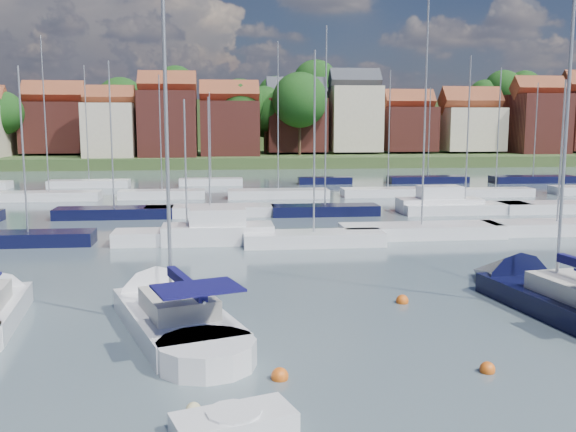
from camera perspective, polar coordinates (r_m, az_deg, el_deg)
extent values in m
plane|color=#405057|center=(61.09, -1.28, 1.21)|extent=(260.00, 260.00, 0.00)
cone|color=white|center=(30.97, -23.83, -6.21)|extent=(2.87, 3.25, 2.56)
cube|color=white|center=(24.41, -9.99, -9.46)|extent=(5.44, 8.28, 1.20)
cone|color=white|center=(28.89, -12.42, -6.70)|extent=(4.20, 4.54, 3.19)
cylinder|color=white|center=(20.92, -7.25, -12.49)|extent=(4.04, 4.04, 1.20)
cube|color=beige|center=(23.64, -9.71, -7.64)|extent=(3.13, 3.74, 0.70)
cylinder|color=#B2B2B7|center=(23.76, -10.79, 8.90)|extent=(0.14, 0.14, 14.20)
cylinder|color=#B2B2B7|center=(22.42, -9.06, -6.26)|extent=(1.43, 4.07, 0.10)
cube|color=#0F0D43|center=(22.38, -9.07, -5.89)|extent=(1.56, 3.94, 0.35)
cube|color=#0F0D43|center=(21.06, -8.05, -6.36)|extent=(3.18, 2.67, 0.08)
cube|color=black|center=(28.53, 23.33, -7.40)|extent=(4.47, 8.27, 1.20)
cone|color=black|center=(32.36, 17.90, -5.28)|extent=(3.83, 4.29, 3.27)
cube|color=beige|center=(27.89, 24.14, -5.78)|extent=(2.78, 3.59, 0.70)
cylinder|color=#B2B2B7|center=(27.97, 23.60, 8.96)|extent=(0.14, 0.14, 14.88)
cube|color=white|center=(16.86, -4.84, -17.95)|extent=(3.30, 2.26, 0.59)
cylinder|color=white|center=(16.79, -4.85, -17.45)|extent=(1.40, 1.40, 0.38)
sphere|color=beige|center=(18.00, -8.40, -16.97)|extent=(0.42, 0.42, 0.42)
sphere|color=#D85914|center=(19.91, -0.74, -14.31)|extent=(0.53, 0.53, 0.53)
sphere|color=#D85914|center=(21.32, 17.29, -13.13)|extent=(0.48, 0.48, 0.48)
sphere|color=#D85914|center=(28.05, 10.12, -7.62)|extent=(0.53, 0.53, 0.53)
cube|color=black|center=(43.21, -22.08, -1.97)|extent=(8.01, 2.24, 1.00)
cylinder|color=#B2B2B7|center=(42.62, -22.50, 5.43)|extent=(0.12, 0.12, 10.16)
cube|color=white|center=(41.28, -8.95, -1.91)|extent=(9.22, 2.58, 1.00)
cylinder|color=#B2B2B7|center=(40.71, -9.10, 4.45)|extent=(0.12, 0.12, 8.18)
cube|color=white|center=(40.11, 2.30, -2.12)|extent=(8.78, 2.46, 1.00)
cylinder|color=#B2B2B7|center=(39.45, 2.35, 6.52)|extent=(0.12, 0.12, 11.06)
cube|color=white|center=(43.83, 11.77, -1.39)|extent=(10.79, 3.02, 1.00)
cylinder|color=#B2B2B7|center=(43.21, 12.09, 9.04)|extent=(0.12, 0.12, 14.87)
cube|color=white|center=(48.05, 22.76, -1.01)|extent=(10.13, 2.84, 1.00)
cylinder|color=#B2B2B7|center=(47.53, 23.12, 5.30)|extent=(0.12, 0.12, 9.59)
cube|color=white|center=(41.01, -6.23, -1.72)|extent=(7.00, 2.60, 1.40)
cube|color=white|center=(40.83, -6.26, -0.20)|extent=(3.50, 2.20, 1.30)
cube|color=black|center=(53.17, -15.18, 0.21)|extent=(9.30, 2.60, 1.00)
cylinder|color=#B2B2B7|center=(52.67, -15.44, 6.94)|extent=(0.12, 0.12, 11.48)
cube|color=white|center=(52.90, -6.94, 0.40)|extent=(10.40, 2.91, 1.00)
cylinder|color=#B2B2B7|center=(52.44, -7.04, 5.69)|extent=(0.12, 0.12, 8.77)
cube|color=black|center=(52.90, 3.30, 0.45)|extent=(8.80, 2.46, 1.00)
cylinder|color=#B2B2B7|center=(52.39, 3.38, 8.78)|extent=(0.12, 0.12, 14.33)
cube|color=white|center=(56.02, 15.44, 0.60)|extent=(10.73, 3.00, 1.00)
cylinder|color=#B2B2B7|center=(55.54, 15.70, 7.33)|extent=(0.12, 0.12, 12.14)
cube|color=white|center=(59.48, 23.07, 0.67)|extent=(10.48, 2.93, 1.00)
cylinder|color=#B2B2B7|center=(59.04, 23.39, 6.10)|extent=(0.12, 0.12, 10.28)
cube|color=white|center=(56.09, 13.29, 0.85)|extent=(7.00, 2.60, 1.40)
cube|color=white|center=(55.96, 13.33, 1.96)|extent=(3.50, 2.20, 1.30)
cube|color=white|center=(67.04, -20.45, 1.62)|extent=(9.71, 2.72, 1.00)
cylinder|color=#B2B2B7|center=(66.64, -20.80, 8.41)|extent=(0.12, 0.12, 14.88)
cube|color=white|center=(65.53, -11.12, 1.85)|extent=(8.49, 2.38, 1.00)
cylinder|color=#B2B2B7|center=(65.13, -11.28, 7.24)|extent=(0.12, 0.12, 11.31)
cube|color=white|center=(64.85, -0.88, 1.94)|extent=(10.16, 2.85, 1.00)
cylinder|color=#B2B2B7|center=(64.44, -0.90, 8.84)|extent=(0.12, 0.12, 14.59)
cube|color=white|center=(67.00, 8.85, 2.05)|extent=(9.53, 2.67, 1.00)
cylinder|color=#B2B2B7|center=(66.60, 8.98, 7.58)|extent=(0.12, 0.12, 11.91)
cube|color=white|center=(69.40, 17.95, 1.96)|extent=(7.62, 2.13, 1.00)
cylinder|color=#B2B2B7|center=(69.02, 18.20, 7.38)|extent=(0.12, 0.12, 12.13)
cube|color=white|center=(78.71, -17.25, 2.71)|extent=(9.24, 2.59, 1.00)
cylinder|color=#B2B2B7|center=(78.37, -17.48, 7.87)|extent=(0.12, 0.12, 13.17)
cube|color=white|center=(78.02, -6.86, 2.98)|extent=(7.57, 2.12, 1.00)
cylinder|color=#B2B2B7|center=(77.70, -6.94, 7.11)|extent=(0.12, 0.12, 10.24)
cube|color=black|center=(79.29, 3.30, 3.12)|extent=(6.58, 1.84, 1.00)
cylinder|color=#B2B2B7|center=(79.00, 3.32, 6.37)|extent=(0.12, 0.12, 8.01)
cube|color=black|center=(82.41, 12.30, 3.14)|extent=(9.92, 2.78, 1.00)
cylinder|color=#B2B2B7|center=(82.09, 12.44, 7.28)|extent=(0.12, 0.12, 10.92)
cube|color=black|center=(86.65, 20.93, 3.03)|extent=(10.55, 2.95, 1.00)
cylinder|color=#B2B2B7|center=(86.35, 21.15, 7.16)|extent=(0.12, 0.12, 11.51)
cube|color=#3E4C26|center=(137.67, -4.11, 5.35)|extent=(200.00, 70.00, 3.00)
cube|color=#3E4C26|center=(162.48, -4.47, 7.47)|extent=(200.00, 60.00, 14.00)
cube|color=maroon|center=(121.52, -19.97, 7.41)|extent=(10.37, 9.97, 8.73)
cube|color=brown|center=(121.60, -20.11, 10.06)|extent=(10.57, 5.13, 5.13)
cube|color=beige|center=(110.77, -15.50, 7.31)|extent=(8.09, 8.80, 8.96)
cube|color=brown|center=(110.82, -15.61, 10.13)|extent=(8.25, 4.00, 4.00)
cube|color=maroon|center=(110.60, -10.58, 7.99)|extent=(9.36, 10.17, 10.97)
cube|color=brown|center=(110.76, -10.68, 11.42)|extent=(9.54, 4.63, 4.63)
cube|color=maroon|center=(112.05, -5.20, 7.70)|extent=(9.90, 8.56, 9.42)
cube|color=brown|center=(112.13, -5.24, 10.73)|extent=(10.10, 4.90, 4.90)
cube|color=maroon|center=(117.90, 0.71, 8.08)|extent=(10.59, 8.93, 9.49)
cube|color=#383A42|center=(118.02, 0.72, 11.02)|extent=(10.80, 5.24, 5.24)
cube|color=beige|center=(118.83, 5.91, 8.56)|extent=(9.01, 8.61, 11.65)
cube|color=#383A42|center=(119.05, 5.96, 11.90)|extent=(9.19, 4.46, 4.46)
cube|color=maroon|center=(122.62, 10.60, 7.61)|extent=(9.10, 9.34, 8.00)
cube|color=brown|center=(122.66, 10.67, 10.00)|extent=(9.28, 4.50, 4.50)
cube|color=beige|center=(126.15, 15.83, 7.42)|extent=(10.86, 9.59, 7.88)
cube|color=brown|center=(126.20, 15.92, 9.82)|extent=(11.07, 5.37, 5.37)
cube|color=maroon|center=(128.64, 21.22, 7.61)|extent=(9.18, 9.96, 10.97)
cube|color=brown|center=(128.78, 21.38, 10.55)|extent=(9.36, 4.54, 4.54)
cylinder|color=#382619|center=(149.38, 18.45, 8.33)|extent=(0.50, 0.50, 4.47)
sphere|color=#1B4816|center=(149.54, 18.56, 10.66)|extent=(8.18, 8.18, 8.18)
cylinder|color=#382619|center=(116.69, -2.01, 6.54)|extent=(0.50, 0.50, 4.46)
sphere|color=#1B4816|center=(116.65, -2.03, 9.51)|extent=(8.15, 8.15, 8.15)
cylinder|color=#382619|center=(135.61, 2.43, 8.81)|extent=(0.50, 0.50, 5.15)
sphere|color=#1B4816|center=(135.84, 2.44, 11.76)|extent=(9.41, 9.41, 9.41)
cylinder|color=#382619|center=(136.94, -9.87, 8.74)|extent=(0.50, 0.50, 4.56)
sphere|color=#1B4816|center=(137.12, -9.94, 11.32)|extent=(8.34, 8.34, 8.34)
cylinder|color=#382619|center=(126.94, -14.52, 6.59)|extent=(0.50, 0.50, 5.15)
sphere|color=#1B4816|center=(126.94, -14.64, 9.75)|extent=(9.42, 9.42, 9.42)
cylinder|color=#382619|center=(131.98, -21.14, 7.48)|extent=(0.50, 0.50, 3.42)
sphere|color=#1B4816|center=(132.03, -21.25, 9.49)|extent=(6.26, 6.26, 6.26)
cylinder|color=#382619|center=(126.59, 2.37, 6.53)|extent=(0.50, 0.50, 3.77)
sphere|color=#1B4816|center=(126.52, 2.38, 8.85)|extent=(6.89, 6.89, 6.89)
cylinder|color=#382619|center=(112.28, 1.04, 6.67)|extent=(0.50, 0.50, 5.21)
sphere|color=#1B4816|center=(112.29, 1.05, 10.28)|extent=(9.53, 9.53, 9.53)
cylinder|color=#382619|center=(139.36, 22.67, 5.91)|extent=(0.50, 0.50, 2.97)
sphere|color=#1B4816|center=(139.29, 22.76, 7.56)|extent=(5.44, 5.44, 5.44)
cylinder|color=#382619|center=(114.26, -4.25, 6.58)|extent=(0.50, 0.50, 4.84)
sphere|color=#1B4816|center=(114.23, -4.29, 9.88)|extent=(8.85, 8.85, 8.85)
cylinder|color=#382619|center=(147.92, 16.95, 8.27)|extent=(0.50, 0.50, 3.72)
sphere|color=#1B4816|center=(148.02, 17.04, 10.22)|extent=(6.80, 6.80, 6.80)
cylinder|color=#382619|center=(129.03, 21.21, 6.07)|extent=(0.50, 0.50, 4.05)
sphere|color=#1B4816|center=(128.97, 21.34, 8.51)|extent=(7.40, 7.40, 7.40)
cylinder|color=#382619|center=(118.72, -23.91, 5.75)|extent=(0.50, 0.50, 4.00)
sphere|color=#1B4816|center=(118.66, -24.07, 8.37)|extent=(7.32, 7.32, 7.32)
cylinder|color=#382619|center=(134.21, -1.13, 8.54)|extent=(0.50, 0.50, 3.93)
sphere|color=#1B4816|center=(134.32, -1.14, 10.81)|extent=(7.19, 7.19, 7.19)
cylinder|color=#382619|center=(125.85, 10.36, 6.41)|extent=(0.50, 0.50, 3.82)
sphere|color=#1B4816|center=(125.79, 10.42, 8.77)|extent=(6.99, 6.99, 6.99)
cylinder|color=#382619|center=(114.22, -12.48, 6.06)|extent=(0.50, 0.50, 3.48)
sphere|color=#1B4816|center=(114.14, -12.55, 8.43)|extent=(6.37, 6.37, 6.37)
cylinder|color=#382619|center=(138.34, 20.82, 5.99)|extent=(0.50, 0.50, 2.99)
sphere|color=#1B4816|center=(138.27, 20.91, 7.67)|extent=(5.46, 5.46, 5.46)
cylinder|color=#382619|center=(119.83, -2.05, 6.30)|extent=(0.50, 0.50, 3.25)
sphere|color=#1B4816|center=(119.74, -2.06, 8.41)|extent=(5.94, 5.94, 5.94)
cylinder|color=#382619|center=(121.21, -5.27, 6.24)|extent=(0.50, 0.50, 2.98)
sphere|color=#1B4816|center=(121.13, -5.30, 8.15)|extent=(5.46, 5.46, 5.46)
cylinder|color=#382619|center=(158.41, 20.14, 8.54)|extent=(0.50, 0.50, 4.29)
sphere|color=#1B4816|center=(158.57, 20.24, 10.64)|extent=(7.84, 7.84, 7.84)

